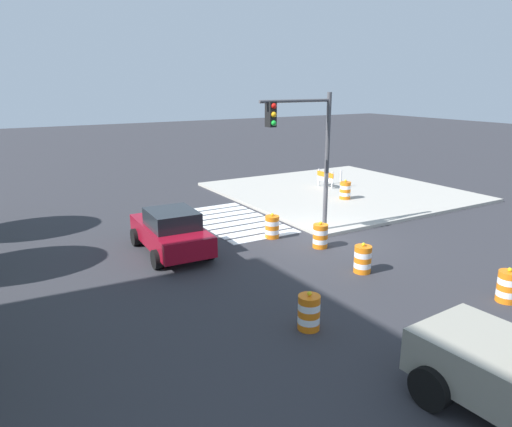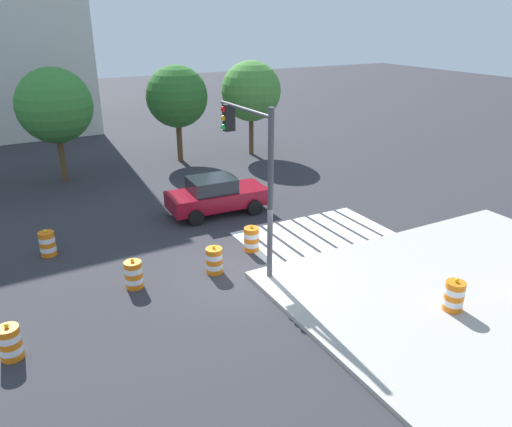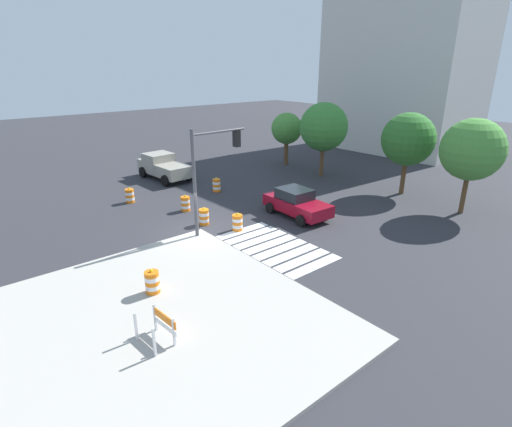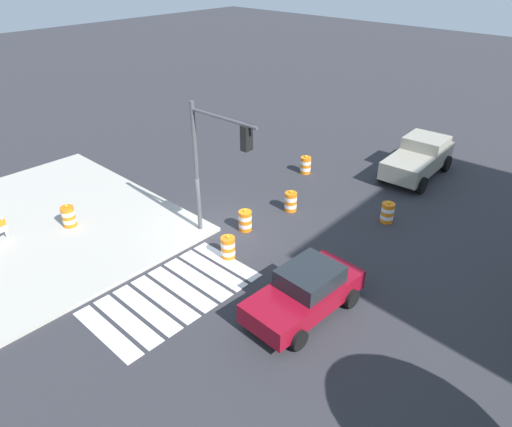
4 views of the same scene
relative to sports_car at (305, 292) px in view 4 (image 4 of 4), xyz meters
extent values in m
plane|color=#2D2D33|center=(-1.55, -5.72, -0.81)|extent=(120.00, 120.00, 0.00)
cube|color=#ADA89E|center=(4.45, -11.72, -0.74)|extent=(12.00, 12.00, 0.15)
cube|color=silver|center=(-0.17, -3.92, -0.80)|extent=(0.60, 3.20, 0.02)
cube|color=silver|center=(0.58, -3.92, -0.80)|extent=(0.60, 3.20, 0.02)
cube|color=silver|center=(1.33, -3.92, -0.80)|extent=(0.60, 3.20, 0.02)
cube|color=silver|center=(2.08, -3.92, -0.80)|extent=(0.60, 3.20, 0.02)
cube|color=silver|center=(2.83, -3.92, -0.80)|extent=(0.60, 3.20, 0.02)
cube|color=silver|center=(3.58, -3.92, -0.80)|extent=(0.60, 3.20, 0.02)
cube|color=silver|center=(4.33, -3.92, -0.80)|extent=(0.60, 3.20, 0.02)
cube|color=silver|center=(5.08, -3.92, -0.80)|extent=(0.60, 3.20, 0.02)
cube|color=maroon|center=(0.06, 0.00, -0.13)|extent=(4.37, 2.02, 0.70)
cube|color=#1E2328|center=(-0.19, 0.01, 0.52)|extent=(1.97, 1.68, 0.60)
cylinder|color=black|center=(1.45, 0.89, -0.48)|extent=(0.67, 0.27, 0.66)
cylinder|color=black|center=(1.37, -1.01, -0.48)|extent=(0.67, 0.27, 0.66)
cylinder|color=black|center=(-1.25, 1.00, -0.48)|extent=(0.67, 0.27, 0.66)
cylinder|color=black|center=(-1.33, -0.89, -0.48)|extent=(0.67, 0.27, 0.66)
cube|color=gray|center=(-11.13, -2.11, 0.06)|extent=(2.62, 2.15, 0.90)
cube|color=gray|center=(-13.22, -2.24, 0.36)|extent=(2.02, 2.11, 1.50)
cube|color=gray|center=(-14.32, -2.31, 0.06)|extent=(1.51, 1.98, 0.90)
cylinder|color=black|center=(-13.96, -3.31, -0.39)|extent=(0.86, 0.35, 0.84)
cylinder|color=black|center=(-14.08, -1.27, -0.39)|extent=(0.86, 0.35, 0.84)
cylinder|color=black|center=(-10.56, -3.10, -0.39)|extent=(0.86, 0.35, 0.84)
cylinder|color=black|center=(-10.69, -1.06, -0.39)|extent=(0.86, 0.35, 0.84)
cylinder|color=orange|center=(-7.09, -0.91, -0.72)|extent=(0.56, 0.56, 0.18)
cylinder|color=white|center=(-7.09, -0.91, -0.54)|extent=(0.56, 0.56, 0.18)
cylinder|color=orange|center=(-7.09, -0.91, -0.36)|extent=(0.56, 0.56, 0.18)
cylinder|color=white|center=(-7.09, -0.91, -0.18)|extent=(0.56, 0.56, 0.18)
cylinder|color=orange|center=(-7.09, -0.91, 0.00)|extent=(0.56, 0.56, 0.18)
sphere|color=yellow|center=(-7.09, -0.91, 0.15)|extent=(0.12, 0.12, 0.12)
cylinder|color=orange|center=(-4.98, -4.66, -0.72)|extent=(0.56, 0.56, 0.18)
cylinder|color=white|center=(-4.98, -4.66, -0.54)|extent=(0.56, 0.56, 0.18)
cylinder|color=orange|center=(-4.98, -4.66, -0.36)|extent=(0.56, 0.56, 0.18)
cylinder|color=white|center=(-4.98, -4.66, -0.18)|extent=(0.56, 0.56, 0.18)
cylinder|color=orange|center=(-4.98, -4.66, 0.00)|extent=(0.56, 0.56, 0.18)
sphere|color=yellow|center=(-4.98, -4.66, 0.15)|extent=(0.12, 0.12, 0.12)
cylinder|color=orange|center=(-8.68, -6.66, -0.72)|extent=(0.56, 0.56, 0.18)
cylinder|color=white|center=(-8.68, -6.66, -0.54)|extent=(0.56, 0.56, 0.18)
cylinder|color=orange|center=(-8.68, -6.66, -0.36)|extent=(0.56, 0.56, 0.18)
cylinder|color=white|center=(-8.68, -6.66, -0.18)|extent=(0.56, 0.56, 0.18)
cylinder|color=orange|center=(-8.68, -6.66, 0.00)|extent=(0.56, 0.56, 0.18)
sphere|color=yellow|center=(-8.68, -6.66, 0.15)|extent=(0.12, 0.12, 0.12)
cylinder|color=orange|center=(-2.34, -5.00, -0.72)|extent=(0.56, 0.56, 0.18)
cylinder|color=white|center=(-2.34, -5.00, -0.54)|extent=(0.56, 0.56, 0.18)
cylinder|color=orange|center=(-2.34, -5.00, -0.36)|extent=(0.56, 0.56, 0.18)
cylinder|color=white|center=(-2.34, -5.00, -0.18)|extent=(0.56, 0.56, 0.18)
cylinder|color=orange|center=(-2.34, -5.00, 0.00)|extent=(0.56, 0.56, 0.18)
sphere|color=yellow|center=(-2.34, -5.00, 0.15)|extent=(0.12, 0.12, 0.12)
cylinder|color=orange|center=(-0.43, -4.08, -0.72)|extent=(0.56, 0.56, 0.18)
cylinder|color=white|center=(-0.43, -4.08, -0.54)|extent=(0.56, 0.56, 0.18)
cylinder|color=orange|center=(-0.43, -4.08, -0.36)|extent=(0.56, 0.56, 0.18)
cylinder|color=white|center=(-0.43, -4.08, -0.18)|extent=(0.56, 0.56, 0.18)
cylinder|color=orange|center=(-0.43, -4.08, 0.00)|extent=(0.56, 0.56, 0.18)
sphere|color=yellow|center=(-0.43, -4.08, 0.15)|extent=(0.12, 0.12, 0.12)
cylinder|color=orange|center=(2.71, -10.60, -0.57)|extent=(0.56, 0.56, 0.18)
cylinder|color=white|center=(2.71, -10.60, -0.39)|extent=(0.56, 0.56, 0.18)
cylinder|color=orange|center=(2.71, -10.60, -0.21)|extent=(0.56, 0.56, 0.18)
cylinder|color=white|center=(2.71, -10.60, -0.03)|extent=(0.56, 0.56, 0.18)
cylinder|color=orange|center=(2.71, -10.60, 0.15)|extent=(0.56, 0.56, 0.18)
sphere|color=yellow|center=(2.71, -10.60, 0.30)|extent=(0.12, 0.12, 0.12)
cube|color=silver|center=(4.97, -11.59, -0.16)|extent=(0.08, 0.08, 1.00)
cylinder|color=#4C4C51|center=(-0.95, -6.32, 2.09)|extent=(0.18, 0.18, 5.50)
cylinder|color=#4C4C51|center=(-0.99, -4.72, 4.54)|extent=(0.21, 3.20, 0.12)
cube|color=black|center=(-1.02, -3.60, 4.09)|extent=(0.37, 0.29, 0.90)
sphere|color=red|center=(-1.21, -3.60, 4.39)|extent=(0.20, 0.20, 0.20)
sphere|color=#F2A514|center=(-1.21, -3.60, 4.09)|extent=(0.20, 0.20, 0.20)
sphere|color=green|center=(-1.21, -3.60, 3.79)|extent=(0.20, 0.20, 0.20)
camera|label=1|loc=(-15.72, 5.77, 5.16)|focal=33.49mm
camera|label=2|loc=(-8.17, -18.66, 7.26)|focal=34.64mm
camera|label=3|loc=(15.75, -16.15, 7.73)|focal=28.08mm
camera|label=4|loc=(9.81, 6.91, 9.80)|focal=32.69mm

